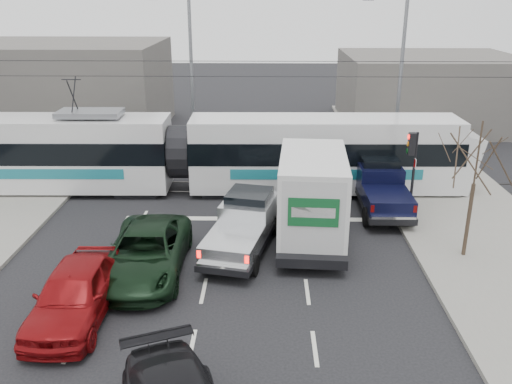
{
  "coord_description": "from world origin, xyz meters",
  "views": [
    {
      "loc": [
        0.33,
        -15.49,
        9.23
      ],
      "look_at": [
        -0.07,
        4.5,
        1.8
      ],
      "focal_mm": 38.0,
      "sensor_mm": 36.0,
      "label": 1
    }
  ],
  "objects_px": {
    "box_truck": "(312,196)",
    "green_car": "(146,252)",
    "tram": "(179,153)",
    "navy_pickup": "(381,186)",
    "traffic_signal": "(412,156)",
    "street_lamp_near": "(397,73)",
    "bare_tree": "(477,160)",
    "silver_pickup": "(245,223)",
    "street_lamp_far": "(188,68)",
    "red_car": "(75,293)"
  },
  "relations": [
    {
      "from": "navy_pickup",
      "to": "red_car",
      "type": "bearing_deg",
      "value": -139.99
    },
    {
      "from": "traffic_signal",
      "to": "tram",
      "type": "distance_m",
      "value": 10.79
    },
    {
      "from": "street_lamp_far",
      "to": "red_car",
      "type": "bearing_deg",
      "value": -93.67
    },
    {
      "from": "street_lamp_far",
      "to": "traffic_signal",
      "type": "bearing_deg",
      "value": -41.72
    },
    {
      "from": "green_car",
      "to": "bare_tree",
      "type": "bearing_deg",
      "value": 6.05
    },
    {
      "from": "street_lamp_far",
      "to": "box_truck",
      "type": "height_order",
      "value": "street_lamp_far"
    },
    {
      "from": "tram",
      "to": "bare_tree",
      "type": "bearing_deg",
      "value": -32.09
    },
    {
      "from": "navy_pickup",
      "to": "green_car",
      "type": "relative_size",
      "value": 0.93
    },
    {
      "from": "silver_pickup",
      "to": "traffic_signal",
      "type": "bearing_deg",
      "value": 37.26
    },
    {
      "from": "bare_tree",
      "to": "tram",
      "type": "height_order",
      "value": "tram"
    },
    {
      "from": "traffic_signal",
      "to": "street_lamp_far",
      "type": "height_order",
      "value": "street_lamp_far"
    },
    {
      "from": "box_truck",
      "to": "green_car",
      "type": "height_order",
      "value": "box_truck"
    },
    {
      "from": "traffic_signal",
      "to": "green_car",
      "type": "distance_m",
      "value": 11.73
    },
    {
      "from": "street_lamp_far",
      "to": "box_truck",
      "type": "bearing_deg",
      "value": -61.75
    },
    {
      "from": "traffic_signal",
      "to": "navy_pickup",
      "type": "distance_m",
      "value": 2.12
    },
    {
      "from": "navy_pickup",
      "to": "box_truck",
      "type": "bearing_deg",
      "value": -137.04
    },
    {
      "from": "navy_pickup",
      "to": "traffic_signal",
      "type": "bearing_deg",
      "value": -39.04
    },
    {
      "from": "silver_pickup",
      "to": "box_truck",
      "type": "relative_size",
      "value": 0.8
    },
    {
      "from": "box_truck",
      "to": "red_car",
      "type": "bearing_deg",
      "value": -137.84
    },
    {
      "from": "tram",
      "to": "red_car",
      "type": "relative_size",
      "value": 5.38
    },
    {
      "from": "tram",
      "to": "green_car",
      "type": "xyz_separation_m",
      "value": [
        0.07,
        -8.28,
        -1.14
      ]
    },
    {
      "from": "tram",
      "to": "box_truck",
      "type": "relative_size",
      "value": 3.67
    },
    {
      "from": "silver_pickup",
      "to": "navy_pickup",
      "type": "height_order",
      "value": "navy_pickup"
    },
    {
      "from": "box_truck",
      "to": "bare_tree",
      "type": "bearing_deg",
      "value": -14.07
    },
    {
      "from": "green_car",
      "to": "silver_pickup",
      "type": "bearing_deg",
      "value": 32.13
    },
    {
      "from": "bare_tree",
      "to": "red_car",
      "type": "xyz_separation_m",
      "value": [
        -12.92,
        -4.11,
        -2.95
      ]
    },
    {
      "from": "tram",
      "to": "green_car",
      "type": "relative_size",
      "value": 4.7
    },
    {
      "from": "bare_tree",
      "to": "street_lamp_far",
      "type": "relative_size",
      "value": 0.56
    },
    {
      "from": "box_truck",
      "to": "green_car",
      "type": "relative_size",
      "value": 1.28
    },
    {
      "from": "green_car",
      "to": "red_car",
      "type": "height_order",
      "value": "red_car"
    },
    {
      "from": "street_lamp_near",
      "to": "green_car",
      "type": "distance_m",
      "value": 17.51
    },
    {
      "from": "bare_tree",
      "to": "red_car",
      "type": "height_order",
      "value": "bare_tree"
    },
    {
      "from": "street_lamp_near",
      "to": "tram",
      "type": "bearing_deg",
      "value": -157.9
    },
    {
      "from": "red_car",
      "to": "green_car",
      "type": "bearing_deg",
      "value": 61.42
    },
    {
      "from": "red_car",
      "to": "street_lamp_far",
      "type": "bearing_deg",
      "value": 86.32
    },
    {
      "from": "traffic_signal",
      "to": "box_truck",
      "type": "distance_m",
      "value": 4.99
    },
    {
      "from": "box_truck",
      "to": "green_car",
      "type": "xyz_separation_m",
      "value": [
        -5.91,
        -3.09,
        -0.97
      ]
    },
    {
      "from": "street_lamp_near",
      "to": "tram",
      "type": "relative_size",
      "value": 0.34
    },
    {
      "from": "silver_pickup",
      "to": "navy_pickup",
      "type": "relative_size",
      "value": 1.1
    },
    {
      "from": "navy_pickup",
      "to": "green_car",
      "type": "height_order",
      "value": "navy_pickup"
    },
    {
      "from": "street_lamp_near",
      "to": "bare_tree",
      "type": "bearing_deg",
      "value": -88.58
    },
    {
      "from": "tram",
      "to": "box_truck",
      "type": "xyz_separation_m",
      "value": [
        5.98,
        -5.19,
        -0.17
      ]
    },
    {
      "from": "street_lamp_far",
      "to": "silver_pickup",
      "type": "relative_size",
      "value": 1.56
    },
    {
      "from": "traffic_signal",
      "to": "silver_pickup",
      "type": "xyz_separation_m",
      "value": [
        -6.94,
        -3.18,
        -1.75
      ]
    },
    {
      "from": "red_car",
      "to": "tram",
      "type": "bearing_deg",
      "value": 82.54
    },
    {
      "from": "street_lamp_far",
      "to": "green_car",
      "type": "height_order",
      "value": "street_lamp_far"
    },
    {
      "from": "street_lamp_near",
      "to": "silver_pickup",
      "type": "distance_m",
      "value": 13.84
    },
    {
      "from": "bare_tree",
      "to": "street_lamp_near",
      "type": "distance_m",
      "value": 11.58
    },
    {
      "from": "street_lamp_near",
      "to": "silver_pickup",
      "type": "relative_size",
      "value": 1.56
    },
    {
      "from": "navy_pickup",
      "to": "red_car",
      "type": "relative_size",
      "value": 1.06
    }
  ]
}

